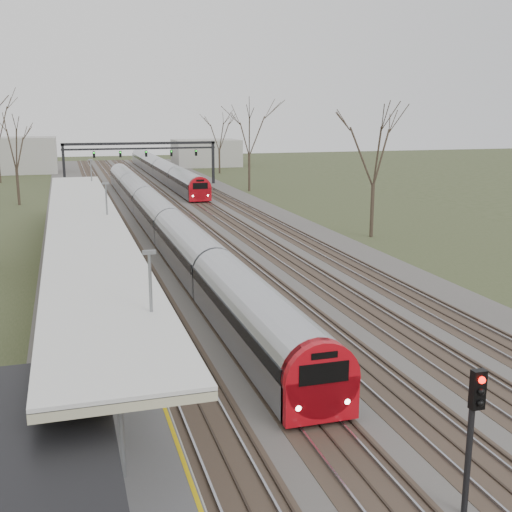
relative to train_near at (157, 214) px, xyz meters
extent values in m
cube|color=#474442|center=(2.50, 5.11, -1.43)|extent=(24.00, 160.00, 0.10)
cube|color=#4C3828|center=(-3.50, 5.11, -1.39)|extent=(2.60, 160.00, 0.06)
cube|color=gray|center=(-4.22, 5.11, -1.32)|extent=(0.07, 160.00, 0.12)
cube|color=gray|center=(-2.78, 5.11, -1.32)|extent=(0.07, 160.00, 0.12)
cube|color=#4C3828|center=(0.00, 5.11, -1.39)|extent=(2.60, 160.00, 0.06)
cube|color=gray|center=(-0.72, 5.11, -1.32)|extent=(0.07, 160.00, 0.12)
cube|color=gray|center=(0.72, 5.11, -1.32)|extent=(0.07, 160.00, 0.12)
cube|color=#4C3828|center=(3.50, 5.11, -1.39)|extent=(2.60, 160.00, 0.06)
cube|color=gray|center=(2.78, 5.11, -1.32)|extent=(0.07, 160.00, 0.12)
cube|color=gray|center=(4.22, 5.11, -1.32)|extent=(0.07, 160.00, 0.12)
cube|color=#4C3828|center=(7.00, 5.11, -1.39)|extent=(2.60, 160.00, 0.06)
cube|color=gray|center=(6.28, 5.11, -1.32)|extent=(0.07, 160.00, 0.12)
cube|color=gray|center=(7.72, 5.11, -1.32)|extent=(0.07, 160.00, 0.12)
cube|color=#4C3828|center=(10.50, 5.11, -1.39)|extent=(2.60, 160.00, 0.06)
cube|color=gray|center=(9.78, 5.11, -1.32)|extent=(0.07, 160.00, 0.12)
cube|color=gray|center=(11.22, 5.11, -1.32)|extent=(0.07, 160.00, 0.12)
cube|color=#9E9B93|center=(-6.55, -12.39, -0.98)|extent=(3.50, 69.00, 1.00)
cylinder|color=slate|center=(-6.55, -39.89, 1.02)|extent=(0.14, 0.14, 3.00)
cylinder|color=slate|center=(-6.55, -31.89, 1.02)|extent=(0.14, 0.14, 3.00)
cylinder|color=slate|center=(-6.55, -23.89, 1.02)|extent=(0.14, 0.14, 3.00)
cylinder|color=slate|center=(-6.55, -15.89, 1.02)|extent=(0.14, 0.14, 3.00)
cylinder|color=slate|center=(-6.55, -7.89, 1.02)|extent=(0.14, 0.14, 3.00)
cylinder|color=slate|center=(-6.55, 0.11, 1.02)|extent=(0.14, 0.14, 3.00)
cube|color=silver|center=(-6.55, -16.89, 2.57)|extent=(4.10, 50.00, 0.12)
cube|color=#BEB993|center=(-6.55, -16.89, 2.40)|extent=(4.10, 50.00, 0.25)
cube|color=black|center=(-7.50, 35.11, 1.52)|extent=(0.35, 0.35, 6.00)
cube|color=black|center=(13.00, 35.11, 1.52)|extent=(0.35, 0.35, 6.00)
cube|color=black|center=(2.75, 35.11, 4.42)|extent=(21.00, 0.35, 0.35)
cube|color=black|center=(2.75, 35.11, 3.72)|extent=(21.00, 0.25, 0.25)
cube|color=black|center=(-3.50, 34.91, 3.02)|extent=(0.32, 0.22, 0.85)
sphere|color=#0CFF19|center=(-3.50, 34.77, 3.27)|extent=(0.16, 0.16, 0.16)
cube|color=black|center=(0.00, 34.91, 3.02)|extent=(0.32, 0.22, 0.85)
sphere|color=#0CFF19|center=(0.00, 34.77, 3.27)|extent=(0.16, 0.16, 0.16)
cube|color=black|center=(3.50, 34.91, 3.02)|extent=(0.32, 0.22, 0.85)
sphere|color=#0CFF19|center=(3.50, 34.77, 3.27)|extent=(0.16, 0.16, 0.16)
cube|color=black|center=(7.00, 34.91, 3.02)|extent=(0.32, 0.22, 0.85)
sphere|color=#0CFF19|center=(7.00, 34.77, 3.27)|extent=(0.16, 0.16, 0.16)
cube|color=black|center=(10.50, 34.91, 3.02)|extent=(0.32, 0.22, 0.85)
sphere|color=#0CFF19|center=(10.50, 34.77, 3.27)|extent=(0.16, 0.16, 0.16)
cylinder|color=#2D231C|center=(16.50, -7.89, 0.77)|extent=(0.30, 0.30, 4.50)
cube|color=#9C9EA5|center=(0.00, 0.24, -0.38)|extent=(2.55, 75.00, 1.60)
cylinder|color=#9C9EA5|center=(0.00, 0.24, 0.27)|extent=(2.60, 74.70, 2.60)
cube|color=black|center=(0.00, 0.24, 0.37)|extent=(2.62, 74.40, 0.55)
cube|color=#AD0913|center=(0.00, -37.16, -0.43)|extent=(2.55, 0.50, 1.50)
cylinder|color=#AD0913|center=(0.00, -37.11, 0.27)|extent=(2.60, 0.60, 2.60)
cube|color=black|center=(0.00, -37.38, 0.57)|extent=(1.70, 0.12, 0.70)
sphere|color=white|center=(-0.85, -37.36, -0.53)|extent=(0.22, 0.22, 0.22)
sphere|color=white|center=(0.85, -37.36, -0.53)|extent=(0.22, 0.22, 0.22)
cube|color=black|center=(0.00, 0.24, -1.30)|extent=(1.80, 74.00, 0.35)
cube|color=#9C9EA5|center=(7.00, 45.54, -0.38)|extent=(2.55, 60.00, 1.60)
cylinder|color=#9C9EA5|center=(7.00, 45.54, 0.27)|extent=(2.60, 59.70, 2.60)
cube|color=black|center=(7.00, 45.54, 0.37)|extent=(2.62, 59.40, 0.55)
cube|color=#AD0913|center=(7.00, 15.64, -0.43)|extent=(2.55, 0.50, 1.50)
cylinder|color=#AD0913|center=(7.00, 15.69, 0.27)|extent=(2.60, 0.60, 2.60)
cube|color=black|center=(7.00, 15.42, 0.57)|extent=(1.70, 0.12, 0.70)
sphere|color=white|center=(6.15, 15.44, -0.53)|extent=(0.22, 0.22, 0.22)
sphere|color=white|center=(7.85, 15.44, -0.53)|extent=(0.22, 0.22, 0.22)
cube|color=black|center=(7.00, 45.54, -1.30)|extent=(1.80, 59.00, 0.35)
cylinder|color=black|center=(1.75, -42.62, 0.52)|extent=(0.16, 0.16, 4.00)
cube|color=black|center=(1.75, -42.77, 2.12)|extent=(0.35, 0.22, 1.00)
sphere|color=#FF0C05|center=(1.75, -42.90, 2.42)|extent=(0.18, 0.18, 0.18)
camera|label=1|loc=(-7.53, -55.05, 8.70)|focal=45.00mm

